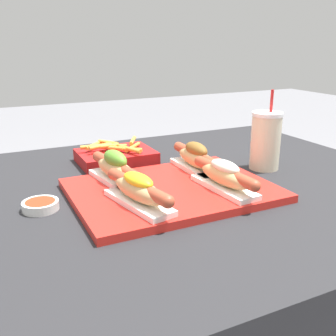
% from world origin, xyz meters
% --- Properties ---
extents(patio_table, '(1.37, 0.99, 0.69)m').
position_xyz_m(patio_table, '(0.00, 0.00, 0.34)').
color(patio_table, '#232326').
rests_on(patio_table, ground_plane).
extents(serving_tray, '(0.46, 0.34, 0.02)m').
position_xyz_m(serving_tray, '(0.02, -0.05, 0.70)').
color(serving_tray, red).
rests_on(serving_tray, patio_table).
extents(hot_dog_0, '(0.10, 0.22, 0.07)m').
position_xyz_m(hot_dog_0, '(-0.09, -0.12, 0.74)').
color(hot_dog_0, white).
rests_on(hot_dog_0, serving_tray).
extents(hot_dog_1, '(0.07, 0.23, 0.07)m').
position_xyz_m(hot_dog_1, '(0.12, -0.12, 0.74)').
color(hot_dog_1, white).
rests_on(hot_dog_1, serving_tray).
extents(hot_dog_2, '(0.09, 0.23, 0.08)m').
position_xyz_m(hot_dog_2, '(-0.09, 0.03, 0.74)').
color(hot_dog_2, white).
rests_on(hot_dog_2, serving_tray).
extents(hot_dog_3, '(0.06, 0.23, 0.08)m').
position_xyz_m(hot_dog_3, '(0.13, 0.03, 0.74)').
color(hot_dog_3, white).
rests_on(hot_dog_3, serving_tray).
extents(sauce_bowl, '(0.08, 0.08, 0.02)m').
position_xyz_m(sauce_bowl, '(-0.27, -0.01, 0.70)').
color(sauce_bowl, silver).
rests_on(sauce_bowl, patio_table).
extents(drink_cup, '(0.08, 0.08, 0.22)m').
position_xyz_m(drink_cup, '(0.34, 0.01, 0.77)').
color(drink_cup, beige).
rests_on(drink_cup, patio_table).
extents(fries_basket, '(0.22, 0.17, 0.06)m').
position_xyz_m(fries_basket, '(-0.02, 0.24, 0.71)').
color(fries_basket, '#B21919').
rests_on(fries_basket, patio_table).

